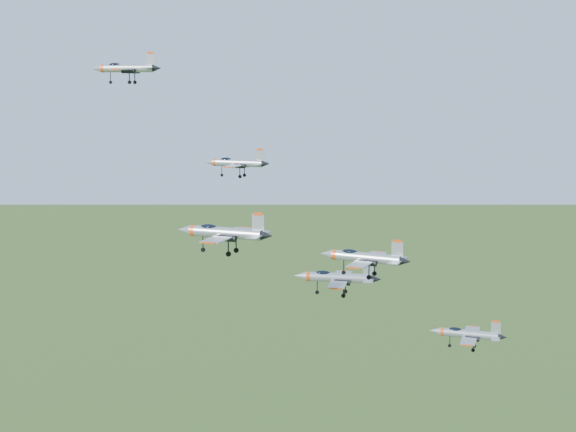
% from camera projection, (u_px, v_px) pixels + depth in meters
% --- Properties ---
extents(jet_lead, '(12.83, 10.69, 3.43)m').
position_uv_depth(jet_lead, '(125.00, 68.00, 136.72)').
color(jet_lead, '#9A9FA6').
extents(jet_left_high, '(10.87, 8.95, 2.91)m').
position_uv_depth(jet_left_high, '(236.00, 163.00, 123.56)').
color(jet_left_high, '#9A9FA6').
extents(jet_right_high, '(13.39, 11.00, 3.59)m').
position_uv_depth(jet_right_high, '(223.00, 232.00, 102.53)').
color(jet_right_high, '#9A9FA6').
extents(jet_left_low, '(13.67, 11.43, 3.66)m').
position_uv_depth(jet_left_low, '(336.00, 277.00, 123.39)').
color(jet_left_low, '#9A9FA6').
extents(jet_right_low, '(13.07, 10.84, 3.49)m').
position_uv_depth(jet_right_low, '(363.00, 257.00, 108.70)').
color(jet_right_low, '#9A9FA6').
extents(jet_trail, '(10.48, 8.62, 2.81)m').
position_uv_depth(jet_trail, '(467.00, 334.00, 109.55)').
color(jet_trail, '#9A9FA6').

